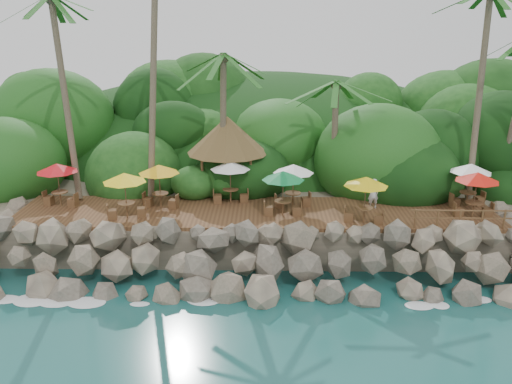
{
  "coord_description": "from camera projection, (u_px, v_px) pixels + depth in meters",
  "views": [
    {
      "loc": [
        0.49,
        -20.99,
        12.12
      ],
      "look_at": [
        0.0,
        6.0,
        3.4
      ],
      "focal_mm": 36.9,
      "sensor_mm": 36.0,
      "label": 1
    }
  ],
  "objects": [
    {
      "name": "dining_clusters",
      "position": [
        272.0,
        175.0,
        28.11
      ],
      "size": [
        25.04,
        5.28,
        2.45
      ],
      "color": "brown",
      "rests_on": "terrace"
    },
    {
      "name": "palms",
      "position": [
        297.0,
        18.0,
        28.43
      ],
      "size": [
        31.54,
        6.74,
        14.93
      ],
      "color": "brown",
      "rests_on": "ground"
    },
    {
      "name": "land_base",
      "position": [
        258.0,
        181.0,
        38.6
      ],
      "size": [
        32.0,
        25.2,
        2.1
      ],
      "primitive_type": "cube",
      "color": "gray",
      "rests_on": "ground"
    },
    {
      "name": "seawall",
      "position": [
        255.0,
        262.0,
        25.25
      ],
      "size": [
        29.0,
        4.0,
        2.3
      ],
      "primitive_type": null,
      "color": "gray",
      "rests_on": "ground"
    },
    {
      "name": "waiter",
      "position": [
        373.0,
        193.0,
        28.93
      ],
      "size": [
        0.68,
        0.51,
        1.7
      ],
      "primitive_type": "imported",
      "rotation": [
        0.0,
        0.0,
        3.32
      ],
      "color": "silver",
      "rests_on": "terrace"
    },
    {
      "name": "jungle_foliage",
      "position": [
        258.0,
        198.0,
        37.98
      ],
      "size": [
        44.0,
        16.0,
        12.0
      ],
      "primitive_type": null,
      "color": "#143811",
      "rests_on": "ground"
    },
    {
      "name": "foam_line",
      "position": [
        254.0,
        301.0,
        23.98
      ],
      "size": [
        25.2,
        0.8,
        0.06
      ],
      "color": "white",
      "rests_on": "ground"
    },
    {
      "name": "terrace",
      "position": [
        256.0,
        213.0,
        28.74
      ],
      "size": [
        26.0,
        5.0,
        0.2
      ],
      "primitive_type": "cube",
      "color": "brown",
      "rests_on": "land_base"
    },
    {
      "name": "palapa",
      "position": [
        228.0,
        135.0,
        31.07
      ],
      "size": [
        4.87,
        4.87,
        4.6
      ],
      "color": "brown",
      "rests_on": "ground"
    },
    {
      "name": "ground",
      "position": [
        254.0,
        304.0,
        23.7
      ],
      "size": [
        140.0,
        140.0,
        0.0
      ],
      "primitive_type": "plane",
      "color": "#19514F",
      "rests_on": "ground"
    },
    {
      "name": "jungle_hill",
      "position": [
        260.0,
        168.0,
        46.06
      ],
      "size": [
        44.8,
        28.0,
        15.4
      ],
      "primitive_type": "ellipsoid",
      "color": "#143811",
      "rests_on": "ground"
    },
    {
      "name": "railing",
      "position": [
        494.0,
        217.0,
        26.08
      ],
      "size": [
        8.3,
        0.1,
        1.0
      ],
      "color": "brown",
      "rests_on": "terrace"
    }
  ]
}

